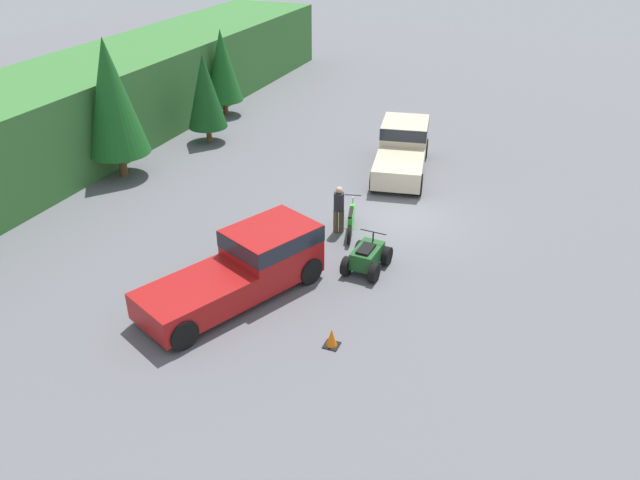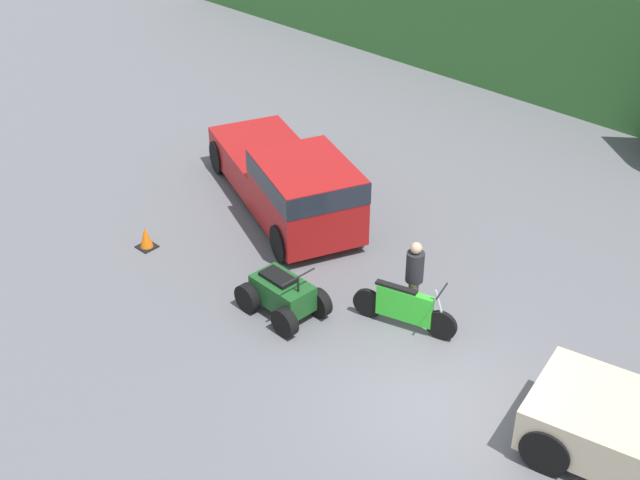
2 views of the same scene
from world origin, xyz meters
The scene contains 11 objects.
ground_plane centered at (0.00, 0.00, 0.00)m, with size 80.00×80.00×0.00m, color #5B5B60.
hillside_backdrop centered at (0.00, 16.00, 1.94)m, with size 44.00×6.00×3.88m.
tree_left centered at (-0.71, 12.33, 3.47)m, with size 2.59×2.59×5.90m.
tree_mid_left centered at (4.32, 11.05, 2.52)m, with size 1.89×1.89×4.29m.
tree_mid_right centered at (8.35, 12.43, 2.70)m, with size 2.02×2.02×4.60m.
pickup_truck_red centered at (-6.69, 3.02, 0.99)m, with size 6.13×4.21×1.88m.
pickup_truck_second centered at (4.67, 1.35, 0.99)m, with size 5.61×3.02×1.88m.
dirt_bike centered at (-1.91, 1.39, 0.48)m, with size 2.22×0.84×1.17m.
quad_atv centered at (-4.07, 0.06, 0.45)m, with size 1.85×1.27×1.16m.
rider_person centered at (-2.03, 1.83, 0.97)m, with size 0.50×0.50×1.79m.
traffic_cone centered at (-8.20, -0.31, 0.25)m, with size 0.42×0.42×0.55m.
Camera 1 is at (-20.75, -5.09, 10.84)m, focal length 35.00 mm.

